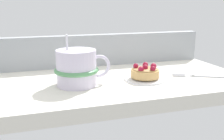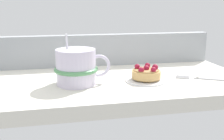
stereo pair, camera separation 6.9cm
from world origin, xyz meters
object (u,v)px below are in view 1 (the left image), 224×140
(dessert_plate, at_px, (145,79))
(dessert_fork, at_px, (200,76))
(raspberry_tart, at_px, (145,72))
(coffee_mug, at_px, (77,68))

(dessert_plate, bearing_deg, dessert_fork, -6.58)
(dessert_plate, distance_m, raspberry_tart, 0.02)
(dessert_plate, xyz_separation_m, dessert_fork, (0.16, -0.02, -0.00))
(coffee_mug, distance_m, dessert_fork, 0.33)
(raspberry_tart, xyz_separation_m, dessert_fork, (0.16, -0.02, -0.02))
(raspberry_tart, height_order, dessert_fork, raspberry_tart)
(coffee_mug, height_order, dessert_fork, coffee_mug)
(coffee_mug, relative_size, dessert_fork, 0.97)
(raspberry_tart, relative_size, dessert_fork, 0.51)
(dessert_plate, bearing_deg, coffee_mug, 177.59)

